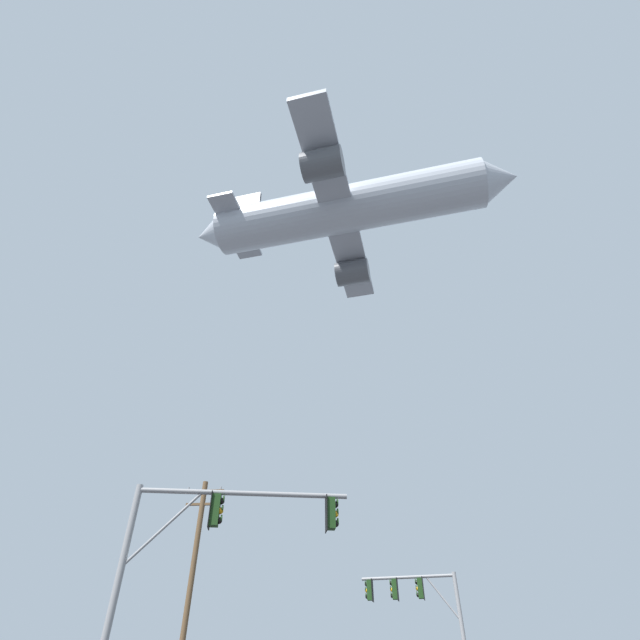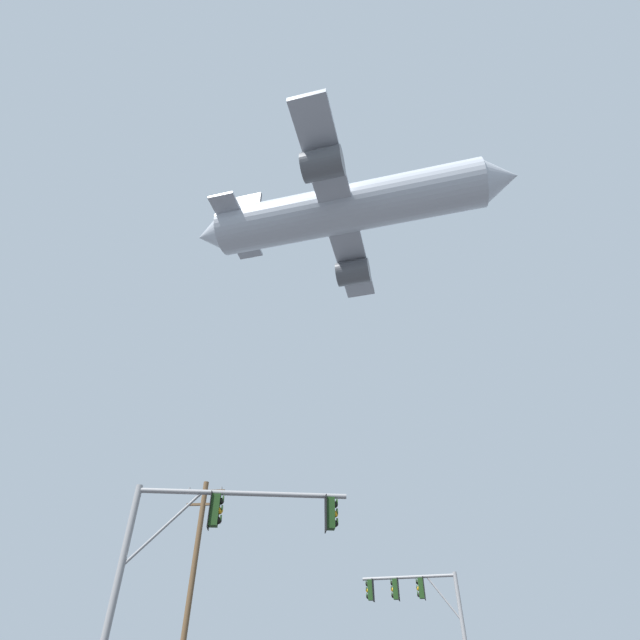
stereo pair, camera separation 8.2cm
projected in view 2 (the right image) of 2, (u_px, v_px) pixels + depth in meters
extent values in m
cylinder|color=gray|center=(112.00, 607.00, 12.44)|extent=(0.20, 0.20, 6.39)
cylinder|color=gray|center=(244.00, 493.00, 14.53)|extent=(6.28, 1.24, 0.15)
cylinder|color=gray|center=(164.00, 528.00, 13.73)|extent=(1.95, 0.42, 2.14)
cube|color=#193814|center=(330.00, 514.00, 14.42)|extent=(0.31, 0.36, 0.90)
cylinder|color=#193814|center=(330.00, 497.00, 14.73)|extent=(0.05, 0.05, 0.12)
cube|color=black|center=(326.00, 513.00, 14.41)|extent=(0.10, 0.46, 1.04)
sphere|color=black|center=(335.00, 505.00, 14.60)|extent=(0.20, 0.20, 0.20)
cylinder|color=#193814|center=(337.00, 503.00, 14.64)|extent=(0.08, 0.21, 0.21)
sphere|color=orange|center=(335.00, 514.00, 14.43)|extent=(0.20, 0.20, 0.20)
cylinder|color=#193814|center=(337.00, 512.00, 14.47)|extent=(0.08, 0.21, 0.21)
sphere|color=black|center=(335.00, 524.00, 14.26)|extent=(0.20, 0.20, 0.20)
cylinder|color=#193814|center=(337.00, 522.00, 14.30)|extent=(0.08, 0.21, 0.21)
cube|color=#193814|center=(215.00, 510.00, 14.15)|extent=(0.31, 0.36, 0.90)
cylinder|color=#193814|center=(217.00, 493.00, 14.46)|extent=(0.05, 0.05, 0.12)
cube|color=black|center=(210.00, 510.00, 14.14)|extent=(0.10, 0.46, 1.04)
sphere|color=black|center=(221.00, 501.00, 14.33)|extent=(0.20, 0.20, 0.20)
cylinder|color=#193814|center=(223.00, 499.00, 14.37)|extent=(0.08, 0.21, 0.21)
sphere|color=orange|center=(220.00, 511.00, 14.16)|extent=(0.20, 0.20, 0.20)
cylinder|color=#193814|center=(222.00, 509.00, 14.20)|extent=(0.08, 0.21, 0.21)
sphere|color=black|center=(218.00, 521.00, 13.99)|extent=(0.20, 0.20, 0.20)
cylinder|color=#193814|center=(221.00, 519.00, 14.03)|extent=(0.08, 0.21, 0.21)
cylinder|color=gray|center=(408.00, 577.00, 24.27)|extent=(4.66, 1.01, 0.15)
cylinder|color=gray|center=(444.00, 598.00, 23.34)|extent=(1.47, 0.35, 2.00)
cube|color=#193814|center=(371.00, 590.00, 24.35)|extent=(0.31, 0.36, 0.90)
cylinder|color=#193814|center=(370.00, 579.00, 24.66)|extent=(0.05, 0.05, 0.12)
cube|color=black|center=(373.00, 590.00, 24.32)|extent=(0.11, 0.46, 1.04)
sphere|color=black|center=(367.00, 584.00, 24.55)|extent=(0.20, 0.20, 0.20)
cylinder|color=#193814|center=(366.00, 583.00, 24.60)|extent=(0.08, 0.21, 0.21)
sphere|color=orange|center=(368.00, 591.00, 24.38)|extent=(0.20, 0.20, 0.20)
cylinder|color=#193814|center=(367.00, 589.00, 24.43)|extent=(0.08, 0.21, 0.21)
sphere|color=black|center=(368.00, 597.00, 24.21)|extent=(0.20, 0.20, 0.20)
cylinder|color=#193814|center=(367.00, 596.00, 24.26)|extent=(0.08, 0.21, 0.21)
cube|color=#193814|center=(396.00, 589.00, 24.09)|extent=(0.31, 0.36, 0.90)
cylinder|color=#193814|center=(395.00, 578.00, 24.40)|extent=(0.05, 0.05, 0.12)
cube|color=black|center=(398.00, 589.00, 24.06)|extent=(0.11, 0.46, 1.04)
sphere|color=black|center=(392.00, 583.00, 24.28)|extent=(0.20, 0.20, 0.20)
cylinder|color=#193814|center=(391.00, 582.00, 24.33)|extent=(0.08, 0.21, 0.21)
sphere|color=orange|center=(393.00, 590.00, 24.11)|extent=(0.20, 0.20, 0.20)
cylinder|color=#193814|center=(391.00, 588.00, 24.16)|extent=(0.08, 0.21, 0.21)
sphere|color=black|center=(393.00, 596.00, 23.94)|extent=(0.20, 0.20, 0.20)
cylinder|color=#193814|center=(392.00, 595.00, 23.99)|extent=(0.08, 0.21, 0.21)
cube|color=#193814|center=(421.00, 588.00, 23.82)|extent=(0.31, 0.36, 0.90)
cylinder|color=#193814|center=(420.00, 577.00, 24.13)|extent=(0.05, 0.05, 0.12)
cube|color=black|center=(424.00, 588.00, 23.80)|extent=(0.11, 0.46, 1.04)
sphere|color=black|center=(418.00, 582.00, 24.02)|extent=(0.20, 0.20, 0.20)
cylinder|color=#193814|center=(416.00, 581.00, 24.07)|extent=(0.08, 0.21, 0.21)
sphere|color=orange|center=(418.00, 589.00, 23.85)|extent=(0.20, 0.20, 0.20)
cylinder|color=#193814|center=(417.00, 587.00, 23.90)|extent=(0.08, 0.21, 0.21)
sphere|color=black|center=(419.00, 595.00, 23.68)|extent=(0.20, 0.20, 0.20)
cylinder|color=#193814|center=(418.00, 594.00, 23.73)|extent=(0.08, 0.21, 0.21)
cylinder|color=brown|center=(191.00, 589.00, 23.10)|extent=(0.28, 0.28, 10.41)
cube|color=brown|center=(205.00, 491.00, 25.95)|extent=(2.20, 0.12, 0.12)
cube|color=brown|center=(203.00, 504.00, 25.53)|extent=(1.80, 0.12, 0.12)
cylinder|color=gray|center=(189.00, 489.00, 26.08)|extent=(0.10, 0.10, 0.18)
cylinder|color=gray|center=(221.00, 489.00, 25.97)|extent=(0.10, 0.10, 0.18)
cylinder|color=#B7BCC6|center=(346.00, 209.00, 38.55)|extent=(21.98, 7.45, 3.85)
cone|color=#B7BCC6|center=(500.00, 179.00, 36.23)|extent=(3.23, 4.05, 3.65)
cone|color=#B7BCC6|center=(212.00, 235.00, 40.85)|extent=(2.92, 3.63, 3.27)
cube|color=#A8ADB7|center=(339.00, 215.00, 38.32)|extent=(6.07, 20.59, 0.43)
cylinder|color=#595B60|center=(353.00, 272.00, 42.04)|extent=(3.21, 2.62, 2.16)
cylinder|color=#595B60|center=(323.00, 164.00, 33.20)|extent=(3.21, 2.62, 2.16)
cube|color=#333338|center=(242.00, 213.00, 41.67)|extent=(3.37, 0.85, 4.57)
cube|color=#A8ADB7|center=(237.00, 228.00, 40.63)|extent=(3.35, 7.47, 0.24)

